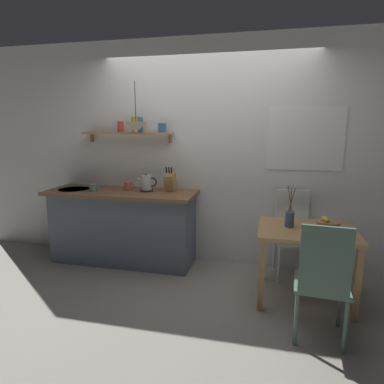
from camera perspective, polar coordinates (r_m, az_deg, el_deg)
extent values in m
plane|color=gray|center=(3.82, 0.62, -14.93)|extent=(14.00, 14.00, 0.00)
cube|color=white|center=(4.04, 5.48, 6.48)|extent=(6.80, 0.10, 2.70)
cube|color=white|center=(3.95, 18.94, 8.63)|extent=(0.82, 0.01, 0.70)
cube|color=silver|center=(3.96, 18.94, 8.64)|extent=(0.76, 0.01, 0.64)
cube|color=slate|center=(4.25, -11.76, -6.07)|extent=(1.74, 0.52, 0.87)
cube|color=brown|center=(4.12, -12.13, -0.09)|extent=(1.83, 0.63, 0.04)
cylinder|color=#B7BABF|center=(4.40, -19.63, 0.43)|extent=(0.38, 0.38, 0.01)
cube|color=tan|center=(4.20, -11.09, 9.90)|extent=(1.15, 0.18, 0.02)
cube|color=#99754C|center=(4.51, -16.80, 8.95)|extent=(0.02, 0.06, 0.12)
cube|color=#99754C|center=(4.09, -3.79, 9.20)|extent=(0.02, 0.06, 0.12)
cylinder|color=#BC4238|center=(4.23, -12.18, 10.90)|extent=(0.07, 0.07, 0.13)
cylinder|color=silver|center=(4.23, -12.22, 11.84)|extent=(0.08, 0.08, 0.01)
cylinder|color=gold|center=(4.15, -9.61, 11.33)|extent=(0.11, 0.11, 0.18)
cylinder|color=silver|center=(4.15, -9.65, 12.63)|extent=(0.12, 0.12, 0.01)
cylinder|color=#3366A3|center=(4.13, -8.97, 11.35)|extent=(0.08, 0.08, 0.18)
cylinder|color=silver|center=(4.13, -9.02, 12.66)|extent=(0.09, 0.09, 0.01)
cylinder|color=#BC4238|center=(4.13, -8.92, 11.39)|extent=(0.07, 0.07, 0.18)
cylinder|color=silver|center=(4.13, -8.96, 12.73)|extent=(0.07, 0.07, 0.01)
cylinder|color=#3366A3|center=(4.03, -5.13, 10.92)|extent=(0.10, 0.10, 0.11)
cylinder|color=silver|center=(4.03, -5.14, 11.74)|extent=(0.10, 0.10, 0.01)
cube|color=tan|center=(3.39, 19.16, -6.25)|extent=(0.91, 0.73, 0.03)
cube|color=tan|center=(3.20, 11.85, -13.82)|extent=(0.06, 0.06, 0.69)
cube|color=tan|center=(3.29, 26.51, -14.08)|extent=(0.06, 0.06, 0.69)
cube|color=tan|center=(3.78, 12.12, -9.79)|extent=(0.06, 0.06, 0.69)
cube|color=tan|center=(3.86, 24.41, -10.13)|extent=(0.06, 0.06, 0.69)
cube|color=#4C6B5B|center=(2.93, 21.29, -14.52)|extent=(0.44, 0.45, 0.03)
cube|color=#4C6B5B|center=(2.64, 21.97, -10.94)|extent=(0.36, 0.06, 0.53)
cylinder|color=#4C6B5B|center=(3.21, 24.06, -17.01)|extent=(0.03, 0.03, 0.44)
cylinder|color=#4C6B5B|center=(3.19, 17.50, -16.75)|extent=(0.03, 0.03, 0.44)
cylinder|color=#4C6B5B|center=(2.90, 24.83, -20.36)|extent=(0.03, 0.03, 0.44)
cylinder|color=#4C6B5B|center=(2.87, 17.42, -20.11)|extent=(0.03, 0.03, 0.44)
cube|color=white|center=(3.90, 17.11, -7.95)|extent=(0.47, 0.44, 0.03)
cube|color=white|center=(3.99, 16.82, -3.36)|extent=(0.37, 0.08, 0.53)
cylinder|color=white|center=(3.80, 14.70, -11.98)|extent=(0.03, 0.03, 0.42)
cylinder|color=white|center=(3.88, 20.06, -11.83)|extent=(0.03, 0.03, 0.42)
cylinder|color=white|center=(4.10, 13.95, -10.19)|extent=(0.03, 0.03, 0.42)
cylinder|color=white|center=(4.17, 18.92, -10.10)|extent=(0.03, 0.03, 0.42)
cylinder|color=#BC704C|center=(3.48, 22.28, -5.62)|extent=(0.10, 0.10, 0.01)
cylinder|color=#BC704C|center=(3.47, 22.32, -5.09)|extent=(0.22, 0.22, 0.06)
ellipsoid|color=yellow|center=(3.45, 21.93, -4.31)|extent=(0.09, 0.13, 0.04)
cylinder|color=#475675|center=(3.37, 16.41, -4.54)|extent=(0.09, 0.09, 0.15)
cylinder|color=brown|center=(3.33, 16.45, -1.07)|extent=(0.06, 0.03, 0.26)
cylinder|color=brown|center=(3.32, 16.61, -1.37)|extent=(0.01, 0.02, 0.23)
cylinder|color=brown|center=(3.33, 16.78, -1.32)|extent=(0.06, 0.02, 0.23)
cylinder|color=black|center=(4.05, -7.80, 0.29)|extent=(0.16, 0.16, 0.02)
cylinder|color=silver|center=(4.03, -7.84, 1.63)|extent=(0.13, 0.13, 0.17)
sphere|color=black|center=(4.01, -7.88, 3.03)|extent=(0.02, 0.02, 0.02)
cone|color=silver|center=(4.05, -8.96, 2.16)|extent=(0.04, 0.04, 0.04)
torus|color=black|center=(4.00, -6.83, 1.72)|extent=(0.11, 0.02, 0.11)
cube|color=tan|center=(4.00, -3.79, 1.73)|extent=(0.11, 0.18, 0.22)
cylinder|color=black|center=(3.95, -4.43, 3.75)|extent=(0.02, 0.03, 0.08)
cylinder|color=black|center=(3.94, -3.99, 3.74)|extent=(0.02, 0.03, 0.08)
cylinder|color=black|center=(3.93, -3.54, 3.73)|extent=(0.02, 0.03, 0.08)
cylinder|color=slate|center=(4.16, -16.65, 0.73)|extent=(0.09, 0.09, 0.09)
torus|color=slate|center=(4.14, -16.02, 0.72)|extent=(0.06, 0.01, 0.06)
cylinder|color=#C6664C|center=(4.16, -10.94, 1.07)|extent=(0.09, 0.09, 0.10)
torus|color=#C6664C|center=(4.14, -10.28, 1.07)|extent=(0.07, 0.01, 0.07)
cylinder|color=black|center=(3.93, -9.73, 15.05)|extent=(0.01, 0.01, 0.44)
cone|color=beige|center=(3.92, -9.59, 10.93)|extent=(0.27, 0.27, 0.12)
sphere|color=white|center=(3.92, -9.57, 10.35)|extent=(0.04, 0.04, 0.04)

